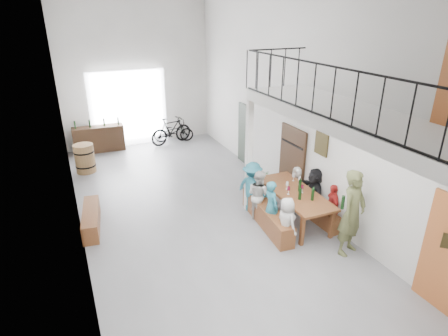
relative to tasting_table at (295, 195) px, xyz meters
name	(u,v)px	position (x,y,z in m)	size (l,w,h in m)	color
floor	(195,211)	(-2.06, 1.43, -0.71)	(12.00, 12.00, 0.00)	slate
room_walls	(190,71)	(-2.06, 1.43, 2.85)	(12.00, 12.00, 12.00)	silver
gateway_portal	(129,109)	(-2.46, 7.37, 0.69)	(2.80, 0.08, 2.80)	white
right_wall_decor	(333,157)	(0.64, -0.44, 1.04)	(0.07, 8.28, 5.07)	#A35225
balcony	(355,122)	(-0.08, -1.70, 2.26)	(1.52, 5.62, 4.00)	silver
tasting_table	(295,195)	(0.00, 0.00, 0.00)	(1.02, 2.31, 0.79)	brown
bench_inner	(267,215)	(-0.70, 0.09, -0.45)	(0.36, 2.24, 0.51)	brown
bench_wall	(312,210)	(0.51, -0.07, -0.49)	(0.24, 1.84, 0.42)	brown
tableware	(299,187)	(0.06, -0.07, 0.22)	(0.62, 1.13, 0.35)	black
side_bench	(91,219)	(-4.56, 1.70, -0.48)	(0.35, 1.62, 0.45)	brown
oak_barrel	(85,158)	(-4.35, 5.26, -0.25)	(0.63, 0.63, 0.92)	olive
serving_counter	(99,139)	(-3.68, 7.08, -0.24)	(1.78, 0.49, 0.94)	#362014
counter_bottles	(97,123)	(-3.68, 7.05, 0.37)	(1.53, 0.17, 0.28)	black
guest_left_a	(286,222)	(-0.74, -0.79, -0.14)	(0.56, 0.36, 1.14)	beige
guest_left_b	(271,206)	(-0.75, -0.16, -0.07)	(0.46, 0.30, 1.27)	teal
guest_left_c	(259,195)	(-0.72, 0.46, -0.07)	(0.62, 0.48, 1.28)	beige
guest_left_d	(252,187)	(-0.70, 0.86, -0.03)	(0.87, 0.50, 1.34)	teal
guest_right_a	(332,206)	(0.65, -0.60, -0.15)	(0.65, 0.27, 1.11)	#B4211E
guest_right_b	(314,192)	(0.60, 0.05, -0.07)	(1.17, 0.37, 1.27)	black
guest_right_c	(297,185)	(0.57, 0.73, -0.18)	(0.51, 0.33, 1.05)	beige
host_standing	(352,213)	(0.33, -1.56, 0.24)	(0.69, 0.45, 1.89)	brown
potted_plant	(262,176)	(0.39, 2.22, -0.50)	(0.38, 0.33, 0.42)	#215420
bicycle_near	(174,131)	(-0.88, 7.03, -0.30)	(0.54, 1.54, 0.81)	black
bicycle_far	(171,131)	(-1.03, 6.81, -0.19)	(0.49, 1.73, 1.04)	black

